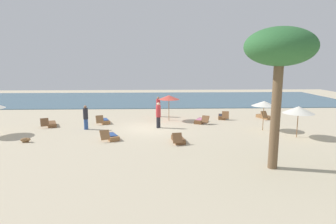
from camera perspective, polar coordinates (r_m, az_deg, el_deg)
ground_plane at (r=21.18m, az=-3.59°, el=-3.29°), size 60.00×60.00×0.00m
ocean_water at (r=37.93m, az=-2.98°, el=2.60°), size 48.00×16.00×0.06m
umbrella_0 at (r=21.37m, az=18.56°, el=1.61°), size 1.73×1.73×2.11m
umbrella_1 at (r=20.18m, az=24.52°, el=0.39°), size 1.95×1.95×2.03m
umbrella_3 at (r=23.73m, az=0.18°, el=2.92°), size 1.76×1.76×2.12m
lounger_0 at (r=23.23m, az=6.53°, el=-1.72°), size 1.25×1.79×0.66m
lounger_1 at (r=23.61m, az=-22.24°, el=-2.22°), size 1.19×1.77×0.71m
lounger_2 at (r=25.26m, az=10.71°, el=-0.89°), size 0.92×1.74×0.73m
lounger_3 at (r=26.20m, az=18.64°, el=-0.86°), size 1.21×1.73×0.75m
lounger_4 at (r=17.56m, az=2.03°, el=-5.47°), size 0.83×1.74×0.71m
lounger_5 at (r=18.56m, az=-11.27°, el=-4.79°), size 1.25×1.77×0.70m
lounger_6 at (r=23.51m, az=-12.59°, el=-1.75°), size 1.14×1.76×0.72m
person_0 at (r=21.19m, az=-1.93°, el=-0.61°), size 0.46×0.46×1.90m
person_1 at (r=25.58m, az=-1.95°, el=1.07°), size 0.41×0.41×1.80m
person_2 at (r=21.54m, az=-16.05°, el=-1.02°), size 0.42×0.42×1.76m
palm_1 at (r=13.50m, az=21.35°, el=11.36°), size 3.06×3.06×6.32m
dog at (r=19.53m, az=-26.41°, el=-4.97°), size 0.65×0.41×0.30m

